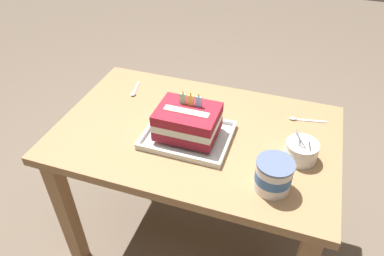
# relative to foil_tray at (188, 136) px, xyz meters

# --- Properties ---
(ground_plane) EXTENTS (8.00, 8.00, 0.00)m
(ground_plane) POSITION_rel_foil_tray_xyz_m (0.02, 0.05, -0.70)
(ground_plane) COLOR #6B5B4C
(dining_table) EXTENTS (1.09, 0.70, 0.69)m
(dining_table) POSITION_rel_foil_tray_xyz_m (0.02, 0.05, -0.11)
(dining_table) COLOR #9E754C
(dining_table) RESTS_ON ground_plane
(foil_tray) EXTENTS (0.32, 0.26, 0.02)m
(foil_tray) POSITION_rel_foil_tray_xyz_m (0.00, 0.00, 0.00)
(foil_tray) COLOR silver
(foil_tray) RESTS_ON dining_table
(birthday_cake) EXTENTS (0.22, 0.17, 0.16)m
(birthday_cake) POSITION_rel_foil_tray_xyz_m (0.00, 0.00, 0.07)
(birthday_cake) COLOR maroon
(birthday_cake) RESTS_ON foil_tray
(bowl_stack) EXTENTS (0.12, 0.12, 0.12)m
(bowl_stack) POSITION_rel_foil_tray_xyz_m (0.42, 0.02, 0.03)
(bowl_stack) COLOR white
(bowl_stack) RESTS_ON dining_table
(ice_cream_tub) EXTENTS (0.12, 0.12, 0.11)m
(ice_cream_tub) POSITION_rel_foil_tray_xyz_m (0.34, -0.15, 0.05)
(ice_cream_tub) COLOR white
(ice_cream_tub) RESTS_ON dining_table
(serving_spoon_near_tray) EXTENTS (0.04, 0.13, 0.01)m
(serving_spoon_near_tray) POSITION_rel_foil_tray_xyz_m (-0.33, 0.22, -0.00)
(serving_spoon_near_tray) COLOR silver
(serving_spoon_near_tray) RESTS_ON dining_table
(serving_spoon_by_bowls) EXTENTS (0.15, 0.04, 0.01)m
(serving_spoon_by_bowls) POSITION_rel_foil_tray_xyz_m (0.40, 0.25, -0.00)
(serving_spoon_by_bowls) COLOR silver
(serving_spoon_by_bowls) RESTS_ON dining_table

